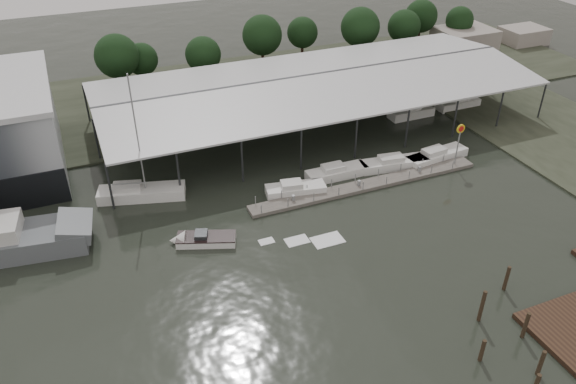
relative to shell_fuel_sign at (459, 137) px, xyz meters
name	(u,v)px	position (x,y,z in m)	size (l,w,h in m)	color
ground	(276,274)	(-27.00, -9.99, -3.93)	(200.00, 200.00, 0.00)	black
land_strip_far	(172,102)	(-27.00, 32.01, -3.83)	(140.00, 30.00, 0.30)	#3E4433
land_strip_east	(568,139)	(18.00, 0.01, -3.83)	(20.00, 60.00, 0.30)	#3E4433
covered_boat_shed	(316,79)	(-10.00, 18.01, 2.20)	(58.24, 24.00, 6.96)	#BABCBF
floating_dock	(367,185)	(-12.00, 0.01, -3.72)	(28.00, 2.00, 1.40)	slate
shell_fuel_sign	(459,137)	(0.00, 0.00, 0.00)	(1.10, 0.18, 5.55)	gray
distant_commercial_buildings	(483,38)	(32.03, 34.70, -2.08)	(22.00, 8.00, 4.00)	gray
white_sailboat	(140,192)	(-35.95, 7.56, -3.26)	(9.68, 5.02, 14.41)	white
speedboat_underway	(201,240)	(-32.03, -2.88, -3.53)	(16.74, 7.61, 2.00)	white
moored_cruiser_0	(295,189)	(-20.06, 1.73, -3.31)	(6.87, 3.37, 1.70)	white
moored_cruiser_1	(336,172)	(-14.18, 3.28, -3.31)	(7.33, 2.25, 1.70)	white
moored_cruiser_2	(394,163)	(-6.91, 2.59, -3.31)	(8.52, 3.35, 1.70)	white
moored_cruiser_3	(436,156)	(-1.13, 2.14, -3.31)	(8.38, 3.13, 1.70)	white
mooring_pilings	(510,334)	(-13.27, -24.59, -2.92)	(7.38, 10.17, 3.74)	#372C1B
horizon_tree_line	(301,35)	(-3.65, 37.31, 1.95)	(66.92, 10.78, 9.80)	black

